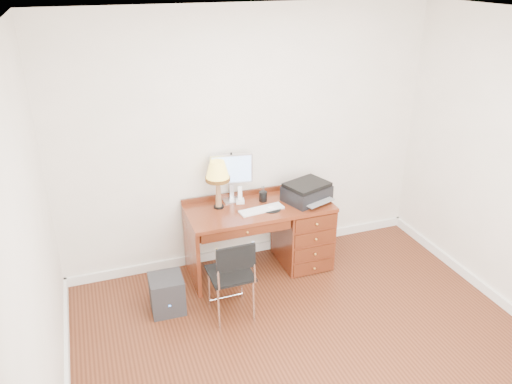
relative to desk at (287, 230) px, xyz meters
name	(u,v)px	position (x,y,z in m)	size (l,w,h in m)	color
ground	(315,354)	(-0.32, -1.40, -0.41)	(4.00, 4.00, 0.00)	#401C0E
room_shell	(286,306)	(-0.32, -0.77, -0.36)	(4.00, 4.00, 4.00)	white
desk	(287,230)	(0.00, 0.00, 0.00)	(1.50, 0.67, 0.75)	maroon
monitor	(231,172)	(-0.54, 0.24, 0.66)	(0.44, 0.17, 0.51)	silver
keyboard	(261,210)	(-0.33, -0.10, 0.35)	(0.46, 0.13, 0.02)	white
mouse_pad	(271,208)	(-0.23, -0.11, 0.35)	(0.20, 0.20, 0.04)	black
printer	(307,192)	(0.20, -0.04, 0.43)	(0.53, 0.47, 0.20)	black
leg_lamp	(218,174)	(-0.72, 0.11, 0.71)	(0.25, 0.25, 0.51)	black
phone	(240,198)	(-0.48, 0.14, 0.39)	(0.10, 0.10, 0.18)	white
pen_cup	(263,196)	(-0.24, 0.10, 0.39)	(0.08, 0.08, 0.11)	black
chair	(232,271)	(-0.83, -0.69, 0.09)	(0.39, 0.40, 0.83)	black
equipment_box	(167,294)	(-1.39, -0.38, -0.23)	(0.31, 0.31, 0.36)	black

